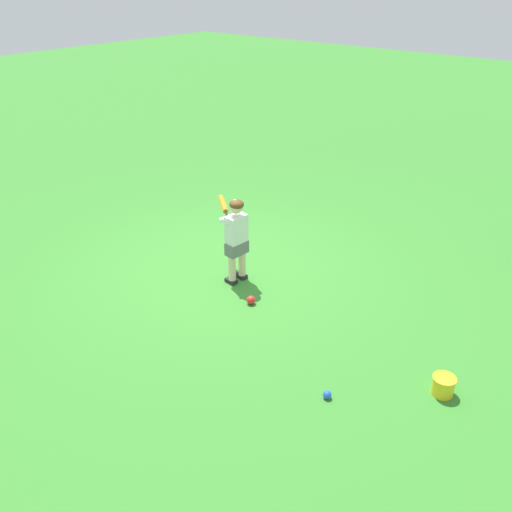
# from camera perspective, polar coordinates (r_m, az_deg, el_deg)

# --- Properties ---
(ground_plane) EXTENTS (40.00, 40.00, 0.00)m
(ground_plane) POSITION_cam_1_polar(r_m,az_deg,el_deg) (6.96, -3.36, -1.37)
(ground_plane) COLOR #38842D
(child_batter) EXTENTS (0.51, 0.67, 1.08)m
(child_batter) POSITION_cam_1_polar(r_m,az_deg,el_deg) (6.41, -2.19, 2.50)
(child_batter) COLOR #232328
(child_batter) RESTS_ON ground
(play_ball_center_lawn) EXTENTS (0.08, 0.08, 0.08)m
(play_ball_center_lawn) POSITION_cam_1_polar(r_m,az_deg,el_deg) (5.06, 7.52, -14.32)
(play_ball_center_lawn) COLOR blue
(play_ball_center_lawn) RESTS_ON ground
(play_ball_behind_batter) EXTENTS (0.10, 0.10, 0.10)m
(play_ball_behind_batter) POSITION_cam_1_polar(r_m,az_deg,el_deg) (6.23, -0.54, -4.67)
(play_ball_behind_batter) COLOR red
(play_ball_behind_batter) RESTS_ON ground
(toy_bucket) EXTENTS (0.22, 0.22, 0.19)m
(toy_bucket) POSITION_cam_1_polar(r_m,az_deg,el_deg) (5.30, 19.17, -12.75)
(toy_bucket) COLOR yellow
(toy_bucket) RESTS_ON ground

